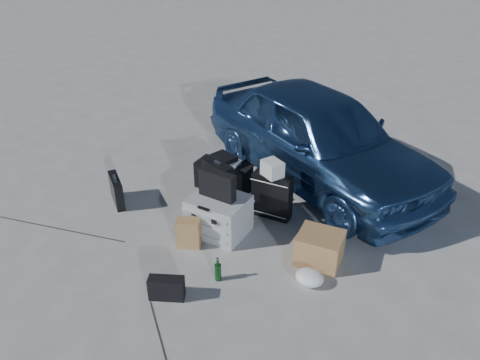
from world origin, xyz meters
name	(u,v)px	position (x,y,z in m)	size (l,w,h in m)	color
ground	(182,253)	(0.00, 0.00, 0.00)	(60.00, 60.00, 0.00)	#A3A29E
car	(318,136)	(0.41, 2.36, 0.63)	(1.50, 3.73, 1.27)	#345D98
pelican_case	(219,215)	(0.10, 0.55, 0.23)	(0.63, 0.52, 0.46)	#A1A4A6
laptop_bag	(217,185)	(0.08, 0.56, 0.62)	(0.44, 0.11, 0.33)	black
briefcase	(117,190)	(-1.35, 0.30, 0.18)	(0.47, 0.10, 0.36)	black
suitcase_left	(218,183)	(-0.30, 1.06, 0.28)	(0.43, 0.16, 0.56)	black
suitcase_right	(272,196)	(0.42, 1.19, 0.29)	(0.48, 0.17, 0.57)	black
white_carton	(272,169)	(0.42, 1.17, 0.67)	(0.24, 0.19, 0.19)	beige
duffel_bag	(223,176)	(-0.45, 1.37, 0.18)	(0.74, 0.32, 0.37)	black
flat_box_white	(224,162)	(-0.44, 1.37, 0.40)	(0.37, 0.28, 0.06)	beige
flat_box_black	(224,158)	(-0.44, 1.38, 0.47)	(0.31, 0.22, 0.07)	black
kraft_bag	(189,233)	(-0.02, 0.15, 0.17)	(0.26, 0.15, 0.34)	#A68348
cardboard_box	(320,248)	(1.29, 0.74, 0.17)	(0.46, 0.40, 0.34)	#9C7F44
plastic_bag	(310,277)	(1.38, 0.37, 0.08)	(0.29, 0.25, 0.16)	silver
messenger_bag	(167,288)	(0.34, -0.60, 0.12)	(0.34, 0.13, 0.24)	black
green_bottle	(218,270)	(0.59, -0.11, 0.13)	(0.07, 0.07, 0.26)	black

